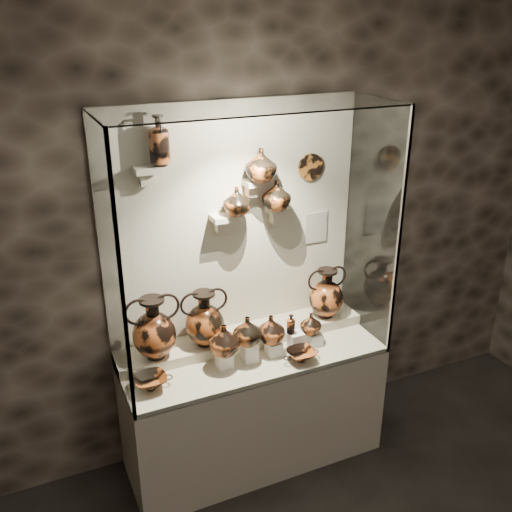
{
  "coord_description": "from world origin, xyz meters",
  "views": [
    {
      "loc": [
        -1.27,
        -0.69,
        2.85
      ],
      "look_at": [
        0.06,
        2.28,
        1.47
      ],
      "focal_mm": 40.0,
      "sensor_mm": 36.0,
      "label": 1
    }
  ],
  "objects_px": {
    "lekythos_small": "(291,323)",
    "lekythos_tall": "(159,138)",
    "ovoid_vase_a": "(237,201)",
    "amphora_right": "(326,293)",
    "jug_a": "(224,340)",
    "kylix_left": "(150,381)",
    "amphora_mid": "(204,318)",
    "kylix_right": "(301,354)",
    "jug_e": "(311,323)",
    "ovoid_vase_c": "(276,195)",
    "jug_c": "(271,329)",
    "ovoid_vase_b": "(261,165)",
    "amphora_left": "(154,328)",
    "jug_b": "(247,331)"
  },
  "relations": [
    {
      "from": "lekythos_small",
      "to": "lekythos_tall",
      "type": "bearing_deg",
      "value": 154.72
    },
    {
      "from": "lekythos_tall",
      "to": "ovoid_vase_a",
      "type": "xyz_separation_m",
      "value": [
        0.45,
        -0.02,
        -0.42
      ]
    },
    {
      "from": "amphora_right",
      "to": "jug_a",
      "type": "height_order",
      "value": "amphora_right"
    },
    {
      "from": "kylix_left",
      "to": "amphora_mid",
      "type": "bearing_deg",
      "value": 50.76
    },
    {
      "from": "kylix_left",
      "to": "kylix_right",
      "type": "relative_size",
      "value": 1.1
    },
    {
      "from": "jug_e",
      "to": "ovoid_vase_c",
      "type": "xyz_separation_m",
      "value": [
        -0.15,
        0.23,
        0.83
      ]
    },
    {
      "from": "jug_c",
      "to": "ovoid_vase_b",
      "type": "distance_m",
      "value": 1.03
    },
    {
      "from": "jug_c",
      "to": "ovoid_vase_a",
      "type": "xyz_separation_m",
      "value": [
        -0.12,
        0.24,
        0.79
      ]
    },
    {
      "from": "jug_e",
      "to": "amphora_right",
      "type": "bearing_deg",
      "value": 33.55
    },
    {
      "from": "amphora_left",
      "to": "lekythos_small",
      "type": "xyz_separation_m",
      "value": [
        0.85,
        -0.17,
        -0.08
      ]
    },
    {
      "from": "amphora_mid",
      "to": "kylix_left",
      "type": "relative_size",
      "value": 1.46
    },
    {
      "from": "lekythos_small",
      "to": "kylix_left",
      "type": "xyz_separation_m",
      "value": [
        -0.94,
        -0.05,
        -0.14
      ]
    },
    {
      "from": "jug_b",
      "to": "lekythos_tall",
      "type": "xyz_separation_m",
      "value": [
        -0.4,
        0.29,
        1.17
      ]
    },
    {
      "from": "amphora_right",
      "to": "jug_c",
      "type": "bearing_deg",
      "value": -165.92
    },
    {
      "from": "kylix_right",
      "to": "ovoid_vase_b",
      "type": "xyz_separation_m",
      "value": [
        -0.11,
        0.38,
        1.14
      ]
    },
    {
      "from": "amphora_right",
      "to": "jug_c",
      "type": "relative_size",
      "value": 1.9
    },
    {
      "from": "amphora_right",
      "to": "jug_e",
      "type": "height_order",
      "value": "amphora_right"
    },
    {
      "from": "amphora_right",
      "to": "jug_e",
      "type": "bearing_deg",
      "value": -146.41
    },
    {
      "from": "jug_e",
      "to": "lekythos_tall",
      "type": "relative_size",
      "value": 0.47
    },
    {
      "from": "jug_b",
      "to": "kylix_left",
      "type": "xyz_separation_m",
      "value": [
        -0.63,
        -0.03,
        -0.17
      ]
    },
    {
      "from": "jug_c",
      "to": "ovoid_vase_b",
      "type": "bearing_deg",
      "value": 60.71
    },
    {
      "from": "jug_e",
      "to": "amphora_mid",
      "type": "bearing_deg",
      "value": 159.42
    },
    {
      "from": "kylix_left",
      "to": "ovoid_vase_b",
      "type": "relative_size",
      "value": 1.25
    },
    {
      "from": "jug_b",
      "to": "lekythos_small",
      "type": "relative_size",
      "value": 1.25
    },
    {
      "from": "kylix_left",
      "to": "amphora_left",
      "type": "bearing_deg",
      "value": 88.93
    },
    {
      "from": "lekythos_small",
      "to": "ovoid_vase_c",
      "type": "relative_size",
      "value": 0.79
    },
    {
      "from": "kylix_right",
      "to": "ovoid_vase_a",
      "type": "bearing_deg",
      "value": 127.74
    },
    {
      "from": "jug_a",
      "to": "ovoid_vase_b",
      "type": "relative_size",
      "value": 0.99
    },
    {
      "from": "amphora_mid",
      "to": "kylix_right",
      "type": "relative_size",
      "value": 1.6
    },
    {
      "from": "amphora_right",
      "to": "amphora_mid",
      "type": "bearing_deg",
      "value": 174.56
    },
    {
      "from": "kylix_left",
      "to": "jug_c",
      "type": "bearing_deg",
      "value": 25.82
    },
    {
      "from": "lekythos_tall",
      "to": "lekythos_small",
      "type": "bearing_deg",
      "value": -40.69
    },
    {
      "from": "jug_b",
      "to": "kylix_left",
      "type": "bearing_deg",
      "value": 178.88
    },
    {
      "from": "ovoid_vase_a",
      "to": "kylix_right",
      "type": "bearing_deg",
      "value": -39.93
    },
    {
      "from": "jug_a",
      "to": "amphora_mid",
      "type": "bearing_deg",
      "value": 116.5
    },
    {
      "from": "kylix_left",
      "to": "ovoid_vase_b",
      "type": "height_order",
      "value": "ovoid_vase_b"
    },
    {
      "from": "jug_b",
      "to": "kylix_right",
      "type": "height_order",
      "value": "jug_b"
    },
    {
      "from": "ovoid_vase_a",
      "to": "lekythos_tall",
      "type": "bearing_deg",
      "value": -166.31
    },
    {
      "from": "lekythos_small",
      "to": "lekythos_tall",
      "type": "height_order",
      "value": "lekythos_tall"
    },
    {
      "from": "amphora_mid",
      "to": "ovoid_vase_b",
      "type": "distance_m",
      "value": 1.02
    },
    {
      "from": "amphora_mid",
      "to": "jug_c",
      "type": "xyz_separation_m",
      "value": [
        0.38,
        -0.18,
        -0.07
      ]
    },
    {
      "from": "ovoid_vase_a",
      "to": "jug_b",
      "type": "bearing_deg",
      "value": -83.98
    },
    {
      "from": "lekythos_small",
      "to": "jug_b",
      "type": "bearing_deg",
      "value": 178.85
    },
    {
      "from": "jug_e",
      "to": "jug_a",
      "type": "bearing_deg",
      "value": 176.8
    },
    {
      "from": "amphora_mid",
      "to": "jug_e",
      "type": "bearing_deg",
      "value": -39.26
    },
    {
      "from": "jug_a",
      "to": "lekythos_small",
      "type": "bearing_deg",
      "value": 15.12
    },
    {
      "from": "ovoid_vase_b",
      "to": "lekythos_small",
      "type": "bearing_deg",
      "value": -71.15
    },
    {
      "from": "kylix_right",
      "to": "lekythos_tall",
      "type": "bearing_deg",
      "value": 153.79
    },
    {
      "from": "kylix_left",
      "to": "ovoid_vase_a",
      "type": "relative_size",
      "value": 1.43
    },
    {
      "from": "lekythos_tall",
      "to": "ovoid_vase_a",
      "type": "distance_m",
      "value": 0.62
    }
  ]
}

